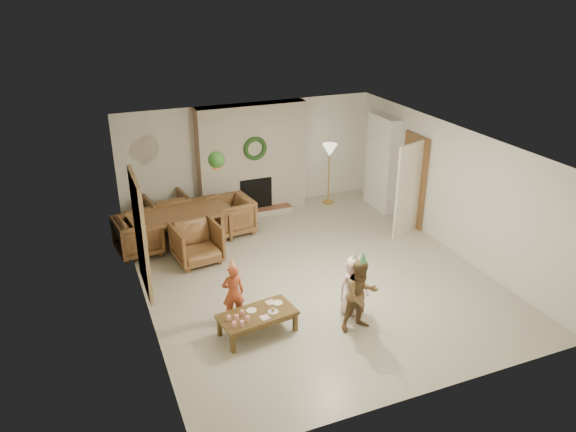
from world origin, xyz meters
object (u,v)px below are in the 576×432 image
dining_chair_left (138,236)px  dining_chair_right (231,216)px  dining_chair_near (197,243)px  dining_chair_far (168,211)px  child_plaid (361,295)px  child_pink (353,286)px  child_red (233,293)px  coffee_table_top (257,315)px  dining_table (182,228)px

dining_chair_left → dining_chair_right: same height
dining_chair_near → dining_chair_far: bearing=90.0°
child_plaid → child_pink: child_plaid is taller
dining_chair_near → dining_chair_left: 1.25m
child_plaid → dining_chair_near: bearing=118.3°
dining_chair_far → child_red: (0.30, -3.89, 0.10)m
dining_chair_far → coffee_table_top: size_ratio=0.73×
dining_table → dining_chair_left: size_ratio=2.34×
child_red → child_pink: child_pink is taller
coffee_table_top → child_pink: child_pink is taller
dining_chair_far → child_red: 3.91m
dining_table → dining_chair_left: (-0.88, -0.11, 0.04)m
child_pink → dining_table: bearing=120.7°
dining_table → dining_chair_far: size_ratio=2.34×
dining_chair_far → child_pink: child_pink is taller
dining_chair_near → child_red: size_ratio=0.87×
child_red → child_plaid: (1.75, -0.97, 0.11)m
dining_chair_left → coffee_table_top: size_ratio=0.73×
dining_table → dining_chair_near: size_ratio=2.34×
dining_chair_left → dining_chair_near: bearing=-135.0°
dining_chair_far → dining_chair_near: bearing=90.0°
child_pink → dining_chair_left: bearing=131.1°
dining_table → child_red: child_red is taller
dining_chair_near → dining_chair_far: (-0.23, 1.76, 0.00)m
dining_chair_near → child_plaid: 3.61m
coffee_table_top → child_pink: 1.62m
dining_chair_right → child_red: 3.29m
dining_chair_right → child_plaid: (0.84, -4.13, 0.21)m
dining_table → child_pink: bearing=-68.0°
coffee_table_top → dining_table: bearing=88.3°
dining_chair_right → coffee_table_top: size_ratio=0.73×
child_red → child_plaid: size_ratio=0.82×
dining_table → dining_chair_right: (1.10, 0.14, 0.04)m
dining_chair_left → child_pink: bearing=-147.5°
coffee_table_top → dining_chair_far: bearing=88.5°
dining_chair_far → child_pink: size_ratio=0.83×
dining_table → coffee_table_top: (0.42, -3.51, -0.02)m
child_plaid → child_red: bearing=148.9°
child_pink → dining_chair_far: bearing=116.8°
dining_table → dining_chair_far: (-0.11, 0.88, 0.04)m
dining_table → child_red: (0.19, -3.02, 0.14)m
coffee_table_top → child_plaid: 1.61m
dining_chair_right → child_red: (-0.91, -3.16, 0.10)m
dining_table → child_plaid: size_ratio=1.68×
dining_chair_far → dining_chair_left: (-0.76, -0.99, 0.00)m
dining_chair_right → child_red: child_red is taller
dining_table → dining_chair_left: 0.89m
dining_chair_right → child_red: bearing=-23.5°
coffee_table_top → child_red: 0.56m
dining_chair_near → child_plaid: size_ratio=0.72×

